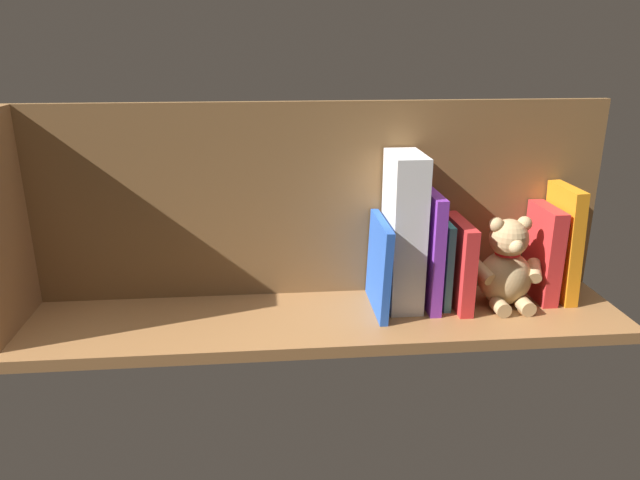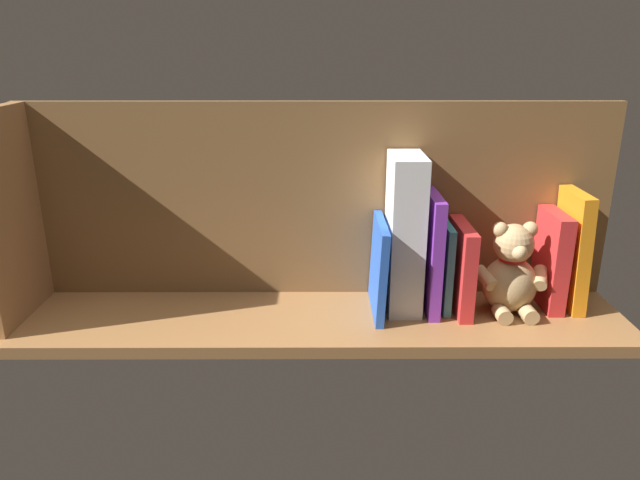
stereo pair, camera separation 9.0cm
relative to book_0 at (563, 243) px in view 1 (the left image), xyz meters
The scene contains 10 objects.
ground_plane 49.81cm from the book_0, ahead, with size 114.37×26.01×2.20cm, color #9E6B3D.
shelf_back_panel 49.22cm from the book_0, ahead, with size 114.37×1.50×38.23cm, color brown.
book_0 is the anchor object (origin of this frame).
book_1 4.22cm from the book_0, ahead, with size 3.02×11.57×18.67cm, color red.
teddy_bear 12.84cm from the book_0, 12.59° to the left, with size 14.31×11.34×17.63cm.
book_2 21.45cm from the book_0, ahead, with size 2.54×14.41×16.75cm, color red.
book_3 24.31cm from the book_0, ahead, with size 1.39×11.79×16.73cm, color teal.
book_4 26.88cm from the book_0, ahead, with size 2.14×13.60×22.36cm, color purple.
dictionary_thick_white 32.16cm from the book_0, ahead, with size 6.15×12.51×29.55cm, color white.
book_5 36.92cm from the book_0, ahead, with size 1.50×16.07×17.51cm, color blue.
Camera 1 is at (9.31, 100.65, 49.15)cm, focal length 33.20 mm.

